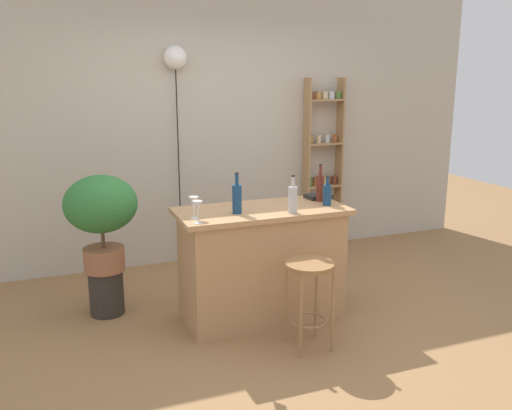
% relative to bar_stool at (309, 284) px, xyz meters
% --- Properties ---
extents(ground, '(12.00, 12.00, 0.00)m').
position_rel_bar_stool_xyz_m(ground, '(-0.12, 0.31, -0.49)').
color(ground, olive).
extents(back_wall, '(6.40, 0.10, 2.80)m').
position_rel_bar_stool_xyz_m(back_wall, '(-0.12, 2.26, 0.91)').
color(back_wall, '#BCB2A3').
rests_on(back_wall, ground).
extents(kitchen_counter, '(1.35, 0.63, 0.92)m').
position_rel_bar_stool_xyz_m(kitchen_counter, '(-0.12, 0.61, -0.03)').
color(kitchen_counter, tan).
rests_on(kitchen_counter, ground).
extents(bar_stool, '(0.35, 0.35, 0.65)m').
position_rel_bar_stool_xyz_m(bar_stool, '(0.00, 0.00, 0.00)').
color(bar_stool, '#997047').
rests_on(bar_stool, ground).
extents(spice_shelf, '(0.43, 0.16, 1.91)m').
position_rel_bar_stool_xyz_m(spice_shelf, '(1.22, 2.11, 0.46)').
color(spice_shelf, '#A87F51').
rests_on(spice_shelf, ground).
extents(plant_stool, '(0.28, 0.28, 0.38)m').
position_rel_bar_stool_xyz_m(plant_stool, '(-1.30, 1.13, -0.30)').
color(plant_stool, '#2D2823').
rests_on(plant_stool, ground).
extents(potted_plant, '(0.58, 0.53, 0.79)m').
position_rel_bar_stool_xyz_m(potted_plant, '(-1.30, 1.13, 0.39)').
color(potted_plant, '#935B3D').
rests_on(potted_plant, plant_stool).
extents(bottle_olive_oil, '(0.07, 0.07, 0.32)m').
position_rel_bar_stool_xyz_m(bottle_olive_oil, '(-0.35, 0.54, 0.55)').
color(bottle_olive_oil, navy).
rests_on(bottle_olive_oil, kitchen_counter).
extents(bottle_wine_red, '(0.07, 0.07, 0.24)m').
position_rel_bar_stool_xyz_m(bottle_wine_red, '(0.41, 0.53, 0.52)').
color(bottle_wine_red, navy).
rests_on(bottle_wine_red, kitchen_counter).
extents(bottle_sauce_amber, '(0.07, 0.07, 0.32)m').
position_rel_bar_stool_xyz_m(bottle_sauce_amber, '(0.42, 0.67, 0.55)').
color(bottle_sauce_amber, '#5B2319').
rests_on(bottle_sauce_amber, kitchen_counter).
extents(bottle_soda_blue, '(0.07, 0.07, 0.29)m').
position_rel_bar_stool_xyz_m(bottle_soda_blue, '(0.04, 0.39, 0.54)').
color(bottle_soda_blue, '#B2B2B7').
rests_on(bottle_soda_blue, kitchen_counter).
extents(wine_glass_left, '(0.07, 0.07, 0.16)m').
position_rel_bar_stool_xyz_m(wine_glass_left, '(-0.71, 0.37, 0.55)').
color(wine_glass_left, silver).
rests_on(wine_glass_left, kitchen_counter).
extents(wine_glass_center, '(0.07, 0.07, 0.16)m').
position_rel_bar_stool_xyz_m(wine_glass_center, '(-0.70, 0.51, 0.55)').
color(wine_glass_center, silver).
rests_on(wine_glass_center, kitchen_counter).
extents(cookbook, '(0.22, 0.17, 0.03)m').
position_rel_bar_stool_xyz_m(cookbook, '(0.47, 0.78, 0.45)').
color(cookbook, black).
rests_on(cookbook, kitchen_counter).
extents(pendant_globe_light, '(0.23, 0.23, 2.22)m').
position_rel_bar_stool_xyz_m(pendant_globe_light, '(-0.42, 2.15, 1.59)').
color(pendant_globe_light, black).
rests_on(pendant_globe_light, ground).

